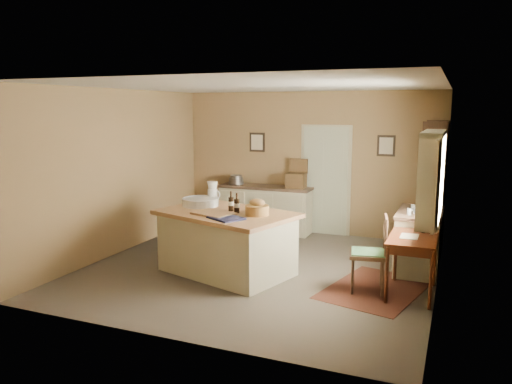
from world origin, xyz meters
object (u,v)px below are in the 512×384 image
writing_desk (413,244)px  shelving_unit (436,188)px  work_island (226,240)px  right_cabinet (419,241)px  desk_chair (368,254)px  sideboard (266,207)px

writing_desk → shelving_unit: size_ratio=0.44×
shelving_unit → writing_desk: bearing=-94.2°
work_island → right_cabinet: size_ratio=1.93×
work_island → desk_chair: work_island is taller
desk_chair → shelving_unit: 2.43m
work_island → writing_desk: (2.59, 0.11, 0.19)m
work_island → right_cabinet: 2.84m
right_cabinet → desk_chair: bearing=-115.8°
right_cabinet → shelving_unit: size_ratio=0.51×
work_island → shelving_unit: (2.75, 2.27, 0.61)m
desk_chair → right_cabinet: size_ratio=0.89×
work_island → sideboard: (-0.37, 2.53, -0.00)m
sideboard → shelving_unit: size_ratio=0.83×
work_island → sideboard: size_ratio=1.20×
work_island → right_cabinet: (2.59, 1.15, -0.02)m
work_island → writing_desk: size_ratio=2.25×
work_island → desk_chair: 2.04m
writing_desk → shelving_unit: 2.20m
right_cabinet → shelving_unit: shelving_unit is taller
writing_desk → desk_chair: size_ratio=0.97×
sideboard → writing_desk: size_ratio=1.87×
desk_chair → right_cabinet: (0.55, 1.13, -0.04)m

